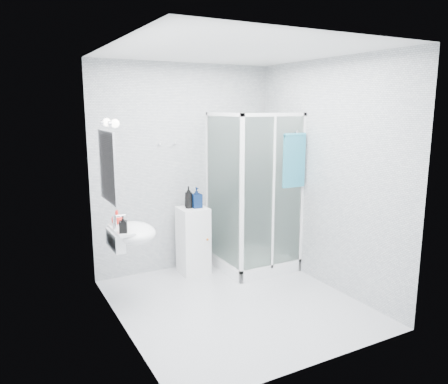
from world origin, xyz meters
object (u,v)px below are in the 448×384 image
wall_basin (130,234)px  hand_towel (294,159)px  shampoo_bottle_b (197,198)px  shampoo_bottle_a (189,197)px  soap_dispenser_black (123,224)px  shower_enclosure (251,236)px  soap_dispenser_orange (117,217)px  storage_cabinet (193,240)px

wall_basin → hand_towel: (1.99, -0.09, 0.66)m
hand_towel → shampoo_bottle_b: (-0.98, 0.66, -0.49)m
wall_basin → shampoo_bottle_a: size_ratio=2.06×
wall_basin → soap_dispenser_black: soap_dispenser_black is taller
shampoo_bottle_a → shower_enclosure: bearing=-21.1°
shower_enclosure → hand_towel: size_ratio=3.09×
shampoo_bottle_b → soap_dispenser_black: shampoo_bottle_b is taller
soap_dispenser_orange → soap_dispenser_black: 0.33m
storage_cabinet → shampoo_bottle_b: shampoo_bottle_b is taller
hand_towel → soap_dispenser_black: hand_towel is taller
soap_dispenser_black → shower_enclosure: bearing=15.0°
shampoo_bottle_b → soap_dispenser_orange: (-1.10, -0.39, -0.03)m
shampoo_bottle_a → soap_dispenser_black: bearing=-143.6°
hand_towel → soap_dispenser_orange: 2.16m
shower_enclosure → shampoo_bottle_a: (-0.74, 0.28, 0.53)m
soap_dispenser_orange → soap_dispenser_black: (-0.03, -0.33, 0.01)m
shampoo_bottle_a → soap_dispenser_black: (-1.03, -0.76, -0.03)m
shower_enclosure → wall_basin: 1.72m
shower_enclosure → soap_dispenser_black: 1.90m
wall_basin → storage_cabinet: size_ratio=0.67×
shower_enclosure → storage_cabinet: bearing=158.8°
shampoo_bottle_a → soap_dispenser_orange: size_ratio=1.79×
wall_basin → shower_enclosure: bearing=10.8°
shower_enclosure → soap_dispenser_orange: size_ratio=13.16×
shower_enclosure → hand_towel: (0.34, -0.40, 1.01)m
wall_basin → shampoo_bottle_b: (1.01, 0.57, 0.17)m
hand_towel → soap_dispenser_black: 2.17m
shampoo_bottle_a → soap_dispenser_black: size_ratio=1.60×
soap_dispenser_orange → soap_dispenser_black: soap_dispenser_black is taller
wall_basin → storage_cabinet: bearing=31.1°
shampoo_bottle_b → shampoo_bottle_a: bearing=161.9°
shower_enclosure → storage_cabinet: 0.74m
hand_towel → soap_dispenser_orange: hand_towel is taller
storage_cabinet → hand_towel: bearing=-32.4°
shower_enclosure → soap_dispenser_orange: (-1.74, -0.14, 0.49)m
storage_cabinet → soap_dispenser_orange: bearing=-158.1°
wall_basin → shampoo_bottle_b: 1.17m
storage_cabinet → hand_towel: (1.03, -0.67, 1.04)m
wall_basin → soap_dispenser_orange: size_ratio=3.68×
shower_enclosure → soap_dispenser_black: shower_enclosure is taller
wall_basin → shampoo_bottle_a: (0.92, 0.60, 0.18)m
wall_basin → soap_dispenser_orange: 0.24m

